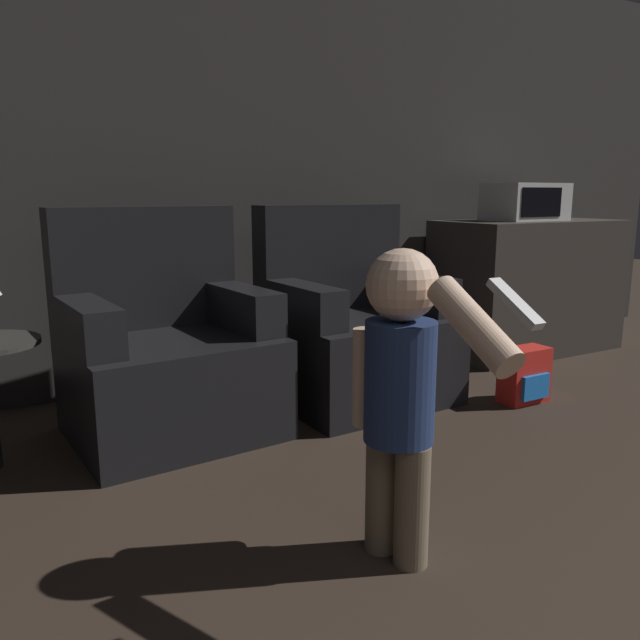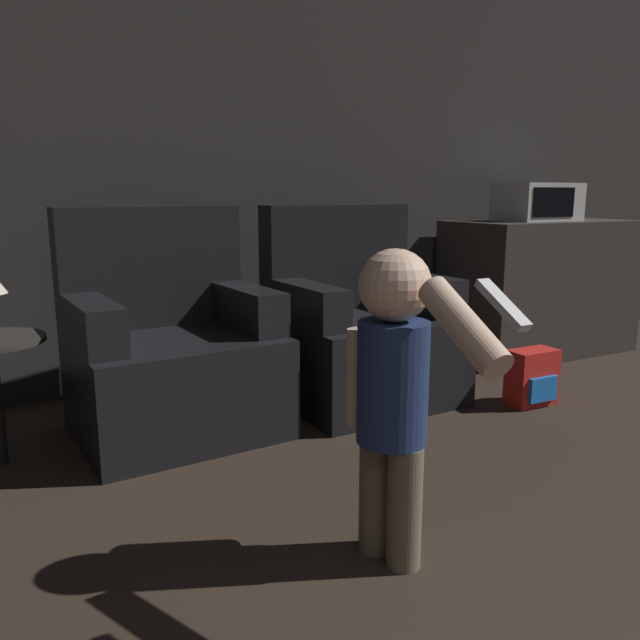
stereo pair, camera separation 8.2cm
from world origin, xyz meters
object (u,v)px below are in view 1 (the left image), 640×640
(armchair_right, at_px, (354,333))
(toy_backpack, at_px, (525,376))
(armchair_left, at_px, (167,356))
(microwave, at_px, (525,202))
(person_toddler, at_px, (402,382))

(armchair_right, relative_size, toy_backpack, 3.51)
(armchair_left, bearing_deg, microwave, 2.36)
(armchair_left, relative_size, toy_backpack, 3.51)
(armchair_left, height_order, microwave, microwave)
(armchair_right, distance_m, toy_backpack, 0.94)
(person_toddler, bearing_deg, microwave, -68.33)
(armchair_right, height_order, toy_backpack, armchair_right)
(armchair_right, relative_size, person_toddler, 1.10)
(armchair_left, bearing_deg, toy_backpack, -21.20)
(armchair_left, xyz_separation_m, microwave, (2.59, 0.32, 0.68))
(armchair_left, distance_m, microwave, 2.70)
(armchair_right, xyz_separation_m, toy_backpack, (0.75, -0.53, -0.21))
(armchair_right, xyz_separation_m, person_toddler, (-0.71, -1.38, 0.20))
(armchair_left, xyz_separation_m, armchair_right, (1.02, 0.00, 0.00))
(microwave, bearing_deg, armchair_right, -168.62)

